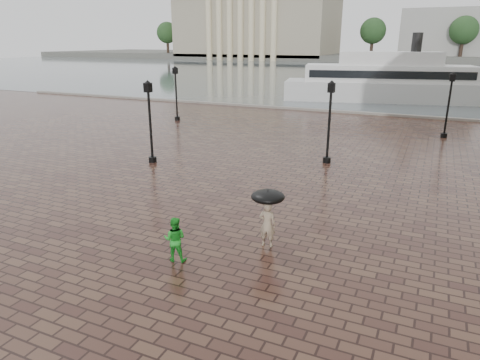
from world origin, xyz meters
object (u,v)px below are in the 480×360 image
object	(u,v)px
adult_pedestrian	(267,224)
ferry_near	(387,81)
street_lamps	(274,108)
child_pedestrian	(175,239)

from	to	relation	value
adult_pedestrian	ferry_near	distance (m)	39.51
street_lamps	child_pedestrian	bearing A→B (deg)	-80.09
adult_pedestrian	child_pedestrian	size ratio (longest dim) A/B	1.08
adult_pedestrian	ferry_near	xyz separation A→B (m)	(-0.81, 39.47, 1.44)
adult_pedestrian	ferry_near	world-z (taller)	ferry_near
street_lamps	adult_pedestrian	bearing A→B (deg)	-70.50
child_pedestrian	ferry_near	bearing A→B (deg)	-110.19
street_lamps	adult_pedestrian	distance (m)	15.50
street_lamps	child_pedestrian	size ratio (longest dim) A/B	14.92
adult_pedestrian	street_lamps	bearing A→B (deg)	-75.05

